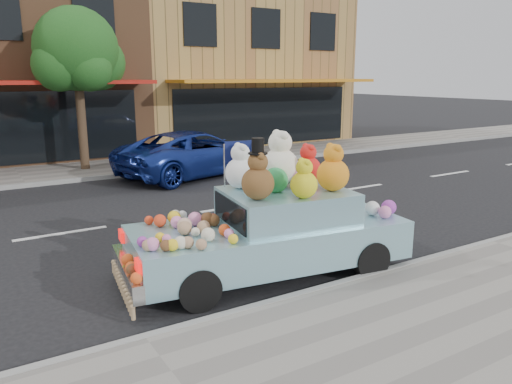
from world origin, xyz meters
TOP-DOWN VIEW (x-y plane):
  - ground at (0.00, 0.00)m, footprint 120.00×120.00m
  - far_sidewalk at (0.00, 6.50)m, footprint 60.00×3.00m
  - near_kerb at (0.00, -5.00)m, footprint 60.00×0.12m
  - far_kerb at (0.00, 5.00)m, footprint 60.00×0.12m
  - storefront_right at (10.00, 11.97)m, footprint 10.00×9.80m
  - street_tree at (2.03, 6.55)m, footprint 3.00×2.70m
  - car_blue at (4.88, 4.11)m, footprint 5.57×3.65m
  - art_car at (2.49, -3.94)m, footprint 4.68×2.34m

SIDE VIEW (x-z plane):
  - ground at x=0.00m, z-range 0.00..0.00m
  - far_sidewalk at x=0.00m, z-range 0.00..0.12m
  - near_kerb at x=0.00m, z-range 0.00..0.13m
  - far_kerb at x=0.00m, z-range 0.00..0.13m
  - car_blue at x=4.88m, z-range 0.00..1.42m
  - art_car at x=2.49m, z-range -0.31..1.95m
  - storefront_right at x=10.00m, z-range -0.01..7.29m
  - street_tree at x=2.03m, z-range 1.08..6.30m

